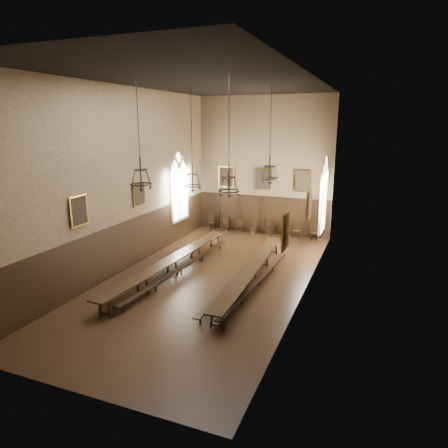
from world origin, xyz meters
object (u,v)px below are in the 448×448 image
Objects in this scene: bench_right_inner at (240,276)px; chair_4 at (268,230)px; chandelier_front_right at (229,183)px; table_right at (251,275)px; bench_right_outer at (259,281)px; chair_1 at (225,226)px; bench_left_outer at (163,265)px; chair_7 at (314,236)px; chair_3 at (253,229)px; chair_6 at (296,233)px; chair_5 at (281,232)px; bench_left_inner at (181,270)px; table_left at (172,267)px; chair_2 at (239,228)px; chandelier_back_left at (192,180)px; chair_0 at (211,225)px; chandelier_back_right at (269,173)px; chandelier_front_left at (141,178)px.

bench_right_inner is 9.86× the size of chair_4.
table_right is at bearing 85.28° from chandelier_front_right.
chair_1 reaches higher than bench_right_outer.
chandelier_front_right is (1.32, -10.78, 4.72)m from chair_4.
bench_left_outer is (-4.65, -0.03, -0.13)m from table_right.
chair_1 reaches higher than chair_7.
chair_6 reaches higher than chair_3.
table_right reaches higher than bench_right_inner.
chair_6 reaches higher than chair_5.
chair_5 is at bearing 91.99° from chandelier_front_right.
chair_3 is 0.99m from chair_4.
table_right is 3.49m from bench_left_inner.
table_left is at bearing -27.85° from bench_left_outer.
table_right is 8.73m from chair_3.
chair_2 is 7.31m from chandelier_back_left.
chair_0 reaches higher than chair_5.
chair_0 is at bearing 162.02° from chair_7.
bench_left_inner is at bearing -178.39° from bench_right_outer.
chair_0 is (-6.08, 8.55, 0.03)m from bench_right_outer.
chandelier_front_right is at bearing -88.70° from chair_2.
chair_2 is (-2.97, 8.39, -0.01)m from bench_right_inner.
bench_left_inner is 1.87× the size of chandelier_back_left.
bench_left_outer is 8.33m from chair_1.
bench_left_inner is 10.01× the size of chair_0.
chair_3 is 7.65m from chandelier_back_right.
bench_right_inner is at bearing -33.70° from chandelier_back_left.
chair_3 reaches higher than bench_right_outer.
chair_3 is at bearing 80.78° from table_left.
chair_5 is at bearing -17.53° from chair_1.
table_left is 11.16× the size of chair_6.
chair_2 is at bearing -14.96° from chair_1.
bench_left_inner is 9.52m from chair_6.
chair_1 and chair_6 have the same top height.
bench_right_outer is 9.34× the size of chair_6.
chandelier_front_left is (-4.23, -5.04, 0.17)m from chandelier_back_right.
bench_left_outer is 8.96m from chair_4.
chandelier_back_left is at bearing 151.09° from bench_right_outer.
chair_2 is (1.13, 8.37, 0.00)m from bench_left_outer.
bench_right_inner is 5.31m from chandelier_front_right.
chandelier_back_right reaches higher than table_left.
chair_5 is at bearing -18.97° from chair_0.
chair_1 is 6.14m from chair_7.
bench_left_inner is 2.17× the size of chandelier_front_right.
table_left is 2.44× the size of chandelier_front_left.
chandelier_back_right reaches higher than bench_left_outer.
chair_4 is at bearing 160.57° from chair_7.
chandelier_back_right is 1.04× the size of chandelier_front_right.
chandelier_back_left is (-4.05, 2.28, 3.94)m from table_right.
bench_right_outer is at bearing -28.91° from chandelier_back_left.
bench_left_inner and bench_right_inner have the same top height.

